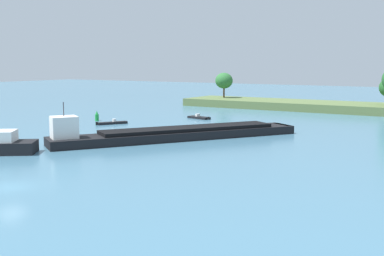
% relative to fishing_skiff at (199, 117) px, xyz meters
% --- Properties ---
extents(ground_plane, '(400.00, 400.00, 0.00)m').
position_rel_fishing_skiff_xyz_m(ground_plane, '(13.40, -53.53, -0.23)').
color(ground_plane, teal).
extents(treeline_island, '(70.04, 13.75, 10.14)m').
position_rel_fishing_skiff_xyz_m(treeline_island, '(19.25, 28.79, 2.11)').
color(treeline_island, '#566B3D').
rests_on(treeline_island, ground).
extents(fishing_skiff, '(5.12, 2.70, 0.90)m').
position_rel_fishing_skiff_xyz_m(fishing_skiff, '(0.00, 0.00, 0.00)').
color(fishing_skiff, black).
rests_on(fishing_skiff, ground).
extents(cargo_barge, '(23.68, 33.03, 5.78)m').
position_rel_fishing_skiff_xyz_m(cargo_barge, '(10.44, -24.13, 0.68)').
color(cargo_barge, black).
rests_on(cargo_barge, ground).
extents(small_motorboat, '(3.63, 5.29, 0.91)m').
position_rel_fishing_skiff_xyz_m(small_motorboat, '(-8.50, -15.37, -0.00)').
color(small_motorboat, black).
rests_on(small_motorboat, ground).
extents(channel_buoy_green, '(0.70, 0.70, 1.90)m').
position_rel_fishing_skiff_xyz_m(channel_buoy_green, '(-14.20, -13.05, 0.58)').
color(channel_buoy_green, green).
rests_on(channel_buoy_green, ground).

